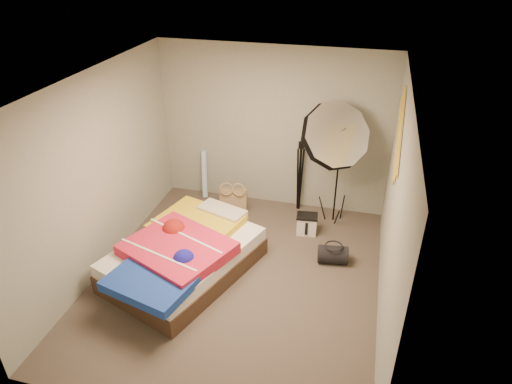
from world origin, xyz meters
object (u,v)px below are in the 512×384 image
(tote_bag, at_px, (234,202))
(duffel_bag, at_px, (333,255))
(bed, at_px, (184,255))
(photo_umbrella, at_px, (334,136))
(wrapping_roll, at_px, (204,174))
(camera_case, at_px, (307,225))
(camera_tripod, at_px, (300,171))

(tote_bag, distance_m, duffel_bag, 1.83)
(bed, xyz_separation_m, photo_umbrella, (1.63, 1.54, 1.16))
(wrapping_roll, distance_m, photo_umbrella, 2.35)
(camera_case, relative_size, duffel_bag, 0.71)
(camera_case, distance_m, duffel_bag, 0.73)
(camera_case, height_order, bed, bed)
(bed, distance_m, photo_umbrella, 2.53)
(camera_tripod, bearing_deg, wrapping_roll, 178.85)
(photo_umbrella, bearing_deg, duffel_bag, -77.41)
(camera_case, height_order, duffel_bag, camera_case)
(duffel_bag, distance_m, photo_umbrella, 1.58)
(photo_umbrella, relative_size, camera_tripod, 1.74)
(duffel_bag, height_order, bed, bed)
(photo_umbrella, bearing_deg, bed, -136.55)
(tote_bag, height_order, photo_umbrella, photo_umbrella)
(duffel_bag, height_order, photo_umbrella, photo_umbrella)
(tote_bag, relative_size, duffel_bag, 1.05)
(camera_case, xyz_separation_m, photo_umbrella, (0.25, 0.27, 1.30))
(bed, relative_size, photo_umbrella, 1.15)
(tote_bag, height_order, bed, bed)
(camera_case, relative_size, bed, 0.12)
(tote_bag, distance_m, bed, 1.53)
(camera_case, xyz_separation_m, bed, (-1.38, -1.27, 0.14))
(duffel_bag, height_order, camera_tripod, camera_tripod)
(wrapping_roll, xyz_separation_m, camera_tripod, (1.57, -0.03, 0.27))
(tote_bag, relative_size, camera_tripod, 0.36)
(camera_case, height_order, camera_tripod, camera_tripod)
(bed, bearing_deg, photo_umbrella, 43.45)
(camera_case, relative_size, photo_umbrella, 0.14)
(tote_bag, distance_m, wrapping_roll, 0.78)
(bed, height_order, camera_tripod, camera_tripod)
(duffel_bag, bearing_deg, camera_tripod, 111.24)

